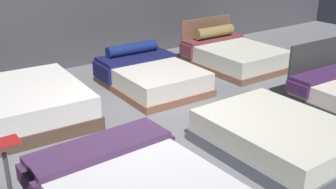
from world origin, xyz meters
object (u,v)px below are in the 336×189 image
at_px(bed_5, 33,103).
at_px(bed_6, 150,75).
at_px(bed_2, 278,137).
at_px(bed_7, 232,55).

xyz_separation_m(bed_5, bed_6, (2.23, 0.06, -0.02)).
bearing_deg(bed_2, bed_6, 90.21).
xyz_separation_m(bed_2, bed_6, (-0.02, 3.01, 0.01)).
distance_m(bed_2, bed_6, 3.01).
bearing_deg(bed_7, bed_2, -124.47).
bearing_deg(bed_6, bed_5, -177.17).
bearing_deg(bed_6, bed_2, -88.24).
height_order(bed_5, bed_6, bed_6).
bearing_deg(bed_5, bed_6, 4.35).
xyz_separation_m(bed_6, bed_7, (2.18, 0.08, 0.01)).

